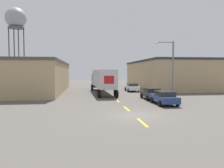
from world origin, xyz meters
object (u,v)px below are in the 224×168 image
Objects in this scene: parked_car_right_far at (132,87)px; semi_truck at (102,79)px; water_tower at (16,20)px; parked_car_right_near at (164,97)px; street_lamp at (171,66)px; parked_car_right_mid at (151,93)px.

semi_truck is at bearing -157.42° from parked_car_right_far.
parked_car_right_near is at bearing -53.89° from water_tower.
water_tower is 43.74m from street_lamp.
semi_truck is 0.83× the size of water_tower.
street_lamp reaches higher than semi_truck.
street_lamp reaches higher than parked_car_right_mid.
parked_car_right_near is 0.61× the size of street_lamp.
parked_car_right_far and parked_car_right_near have the same top height.
semi_truck is 15.17m from parked_car_right_near.
street_lamp is at bearing -80.87° from parked_car_right_far.
parked_car_right_near is at bearing -90.00° from parked_car_right_mid.
semi_truck is 2.19× the size of street_lamp.
parked_car_right_far and parked_car_right_mid have the same top height.
semi_truck is 11.10m from parked_car_right_mid.
semi_truck is 32.27m from water_tower.
street_lamp reaches higher than parked_car_right_far.
parked_car_right_mid is at bearing -61.16° from semi_truck.
parked_car_right_mid is 4.27m from street_lamp.
semi_truck is at bearing 112.10° from parked_car_right_near.
water_tower is at bearing 126.11° from parked_car_right_near.
parked_car_right_far is 16.35m from parked_car_right_near.
semi_truck is 6.35m from parked_car_right_far.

